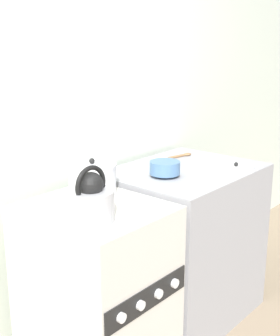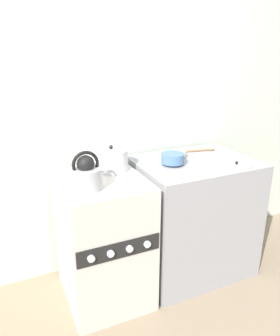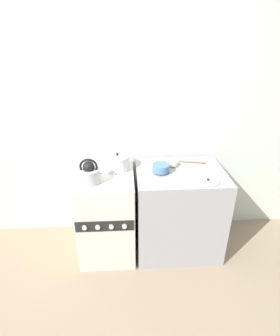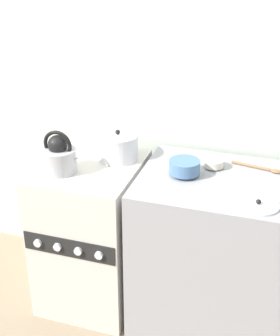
{
  "view_description": "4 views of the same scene",
  "coord_description": "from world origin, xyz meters",
  "px_view_note": "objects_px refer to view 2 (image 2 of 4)",
  "views": [
    {
      "loc": [
        -1.37,
        -1.13,
        1.63
      ],
      "look_at": [
        0.3,
        0.3,
        1.02
      ],
      "focal_mm": 50.0,
      "sensor_mm": 36.0,
      "label": 1
    },
    {
      "loc": [
        -0.58,
        -1.58,
        1.69
      ],
      "look_at": [
        0.27,
        0.3,
        0.94
      ],
      "focal_mm": 35.0,
      "sensor_mm": 36.0,
      "label": 2
    },
    {
      "loc": [
        0.21,
        -1.89,
        2.08
      ],
      "look_at": [
        0.34,
        0.35,
        0.96
      ],
      "focal_mm": 28.0,
      "sensor_mm": 36.0,
      "label": 3
    },
    {
      "loc": [
        0.99,
        -1.84,
        2.04
      ],
      "look_at": [
        0.31,
        0.28,
        0.95
      ],
      "focal_mm": 50.0,
      "sensor_mm": 36.0,
      "label": 4
    }
  ],
  "objects_px": {
    "stove": "(104,240)",
    "small_ceramic_bowl": "(179,154)",
    "kettle": "(87,175)",
    "loose_pot_lid": "(236,165)",
    "cooking_pot": "(111,159)",
    "enamel_bowl": "(173,158)"
  },
  "relations": [
    {
      "from": "stove",
      "to": "small_ceramic_bowl",
      "type": "bearing_deg",
      "value": 12.64
    },
    {
      "from": "kettle",
      "to": "loose_pot_lid",
      "type": "distance_m",
      "value": 1.07
    },
    {
      "from": "cooking_pot",
      "to": "loose_pot_lid",
      "type": "bearing_deg",
      "value": -21.86
    },
    {
      "from": "small_ceramic_bowl",
      "to": "loose_pot_lid",
      "type": "height_order",
      "value": "small_ceramic_bowl"
    },
    {
      "from": "stove",
      "to": "loose_pot_lid",
      "type": "bearing_deg",
      "value": -11.34
    },
    {
      "from": "kettle",
      "to": "enamel_bowl",
      "type": "distance_m",
      "value": 0.67
    },
    {
      "from": "enamel_bowl",
      "to": "small_ceramic_bowl",
      "type": "bearing_deg",
      "value": 45.11
    },
    {
      "from": "cooking_pot",
      "to": "loose_pot_lid",
      "type": "distance_m",
      "value": 0.88
    },
    {
      "from": "stove",
      "to": "small_ceramic_bowl",
      "type": "height_order",
      "value": "small_ceramic_bowl"
    },
    {
      "from": "stove",
      "to": "enamel_bowl",
      "type": "xyz_separation_m",
      "value": [
        0.54,
        0.02,
        0.52
      ]
    },
    {
      "from": "stove",
      "to": "cooking_pot",
      "type": "relative_size",
      "value": 3.81
    },
    {
      "from": "cooking_pot",
      "to": "enamel_bowl",
      "type": "height_order",
      "value": "cooking_pot"
    },
    {
      "from": "stove",
      "to": "loose_pot_lid",
      "type": "distance_m",
      "value": 1.07
    },
    {
      "from": "enamel_bowl",
      "to": "loose_pot_lid",
      "type": "relative_size",
      "value": 0.83
    },
    {
      "from": "kettle",
      "to": "cooking_pot",
      "type": "xyz_separation_m",
      "value": [
        0.25,
        0.25,
        -0.01
      ]
    },
    {
      "from": "cooking_pot",
      "to": "stove",
      "type": "bearing_deg",
      "value": -131.66
    },
    {
      "from": "stove",
      "to": "cooking_pot",
      "type": "xyz_separation_m",
      "value": [
        0.12,
        0.14,
        0.53
      ]
    },
    {
      "from": "stove",
      "to": "enamel_bowl",
      "type": "relative_size",
      "value": 5.52
    },
    {
      "from": "kettle",
      "to": "small_ceramic_bowl",
      "type": "height_order",
      "value": "kettle"
    },
    {
      "from": "cooking_pot",
      "to": "loose_pot_lid",
      "type": "height_order",
      "value": "cooking_pot"
    },
    {
      "from": "cooking_pot",
      "to": "small_ceramic_bowl",
      "type": "distance_m",
      "value": 0.55
    },
    {
      "from": "kettle",
      "to": "cooking_pot",
      "type": "bearing_deg",
      "value": 45.69
    }
  ]
}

